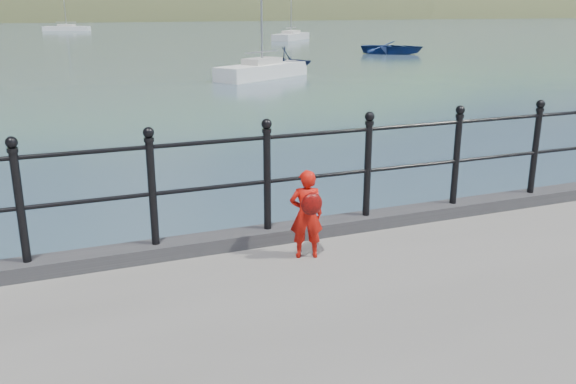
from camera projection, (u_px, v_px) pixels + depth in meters
name	position (u px, v px, depth m)	size (l,w,h in m)	color
ground	(214.00, 327.00, 6.82)	(600.00, 600.00, 0.00)	#2D4251
kerb	(214.00, 242.00, 6.37)	(60.00, 0.30, 0.15)	#28282B
railing	(211.00, 173.00, 6.16)	(18.11, 0.11, 1.20)	black
far_shore	(151.00, 76.00, 239.69)	(830.00, 200.00, 156.00)	#333A21
child	(307.00, 213.00, 6.06)	(0.38, 0.34, 0.91)	red
launch_blue	(392.00, 47.00, 46.66)	(3.35, 4.69, 0.97)	navy
launch_navy	(287.00, 60.00, 32.65)	(2.34, 2.71, 1.43)	#0E1533
sailboat_far	(291.00, 37.00, 66.84)	(6.12, 6.48, 9.92)	silver
sailboat_near	(262.00, 71.00, 30.69)	(5.60, 4.24, 7.81)	white
sailboat_deep	(67.00, 29.00, 91.73)	(6.96, 4.28, 9.81)	white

